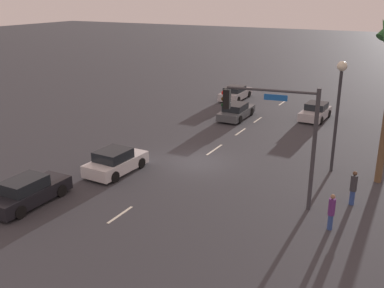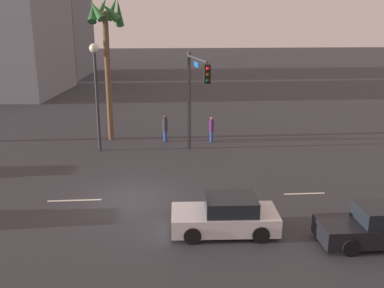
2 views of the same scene
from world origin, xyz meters
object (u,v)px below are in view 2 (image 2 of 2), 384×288
pedestrian_0 (212,129)px  streetlamp (96,78)px  traffic_signal (195,88)px  palm_tree_1 (106,31)px  car_1 (381,226)px  car_3 (226,216)px  pedestrian_1 (165,127)px

pedestrian_0 → streetlamp: bearing=-169.0°
traffic_signal → palm_tree_1: bearing=141.9°
car_1 → traffic_signal: traffic_signal is taller
palm_tree_1 → car_1: bearing=-53.6°
car_3 → streetlamp: size_ratio=0.63×
car_3 → palm_tree_1: palm_tree_1 is taller
car_1 → traffic_signal: size_ratio=0.73×
traffic_signal → pedestrian_0: (1.34, 2.89, -3.15)m
car_1 → palm_tree_1: bearing=126.4°
car_1 → pedestrian_0: pedestrian_0 is taller
streetlamp → pedestrian_0: bearing=11.0°
car_3 → streetlamp: (-6.18, 11.19, 3.87)m
car_3 → pedestrian_0: 12.62m
streetlamp → pedestrian_1: 5.72m
traffic_signal → pedestrian_0: traffic_signal is taller
pedestrian_1 → car_3: bearing=-80.8°
streetlamp → pedestrian_1: streetlamp is taller
pedestrian_0 → palm_tree_1: palm_tree_1 is taller
car_1 → palm_tree_1: size_ratio=0.47×
traffic_signal → car_1: bearing=-62.0°
car_3 → palm_tree_1: (-5.73, 13.87, 6.46)m
pedestrian_0 → palm_tree_1: bearing=169.1°
pedestrian_0 → palm_tree_1: size_ratio=0.18×
traffic_signal → pedestrian_0: size_ratio=3.49×
traffic_signal → pedestrian_1: bearing=117.1°
car_1 → pedestrian_1: pedestrian_1 is taller
traffic_signal → pedestrian_1: traffic_signal is taller
car_1 → traffic_signal: bearing=118.0°
car_1 → car_3: (-5.43, 1.27, -0.00)m
car_1 → pedestrian_0: size_ratio=2.53×
car_3 → palm_tree_1: bearing=112.4°
pedestrian_0 → car_3: bearing=-94.3°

